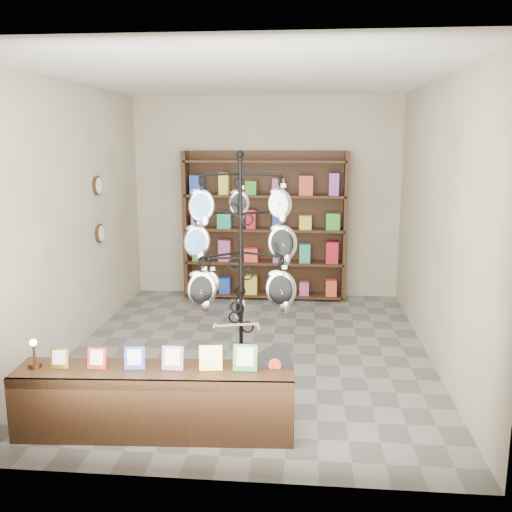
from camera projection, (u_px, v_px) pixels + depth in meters
The scene contains 6 objects.
ground at pixel (249, 351), 6.47m from camera, with size 5.00×5.00×0.00m, color slate.
room_envelope at pixel (249, 188), 6.10m from camera, with size 5.00×5.00×5.00m.
display_tree at pixel (241, 253), 5.38m from camera, with size 1.16×1.08×2.27m.
front_shelf at pixel (155, 401), 4.63m from camera, with size 2.27×0.59×0.79m.
back_shelving at pixel (265, 230), 8.50m from camera, with size 2.42×0.36×2.20m.
wall_clocks at pixel (99, 210), 7.13m from camera, with size 0.03×0.24×0.84m.
Camera 1 is at (0.64, -6.08, 2.36)m, focal length 40.00 mm.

